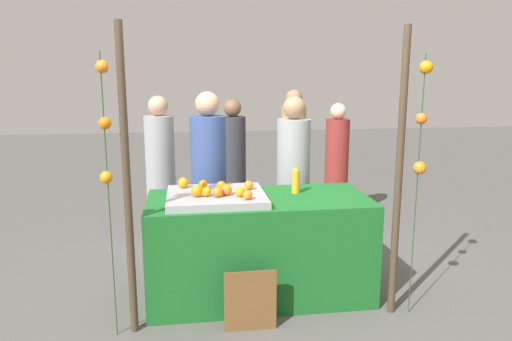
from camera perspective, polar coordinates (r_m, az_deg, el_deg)
ground_plane at (r=4.25m, az=0.31°, el=-14.45°), size 24.00×24.00×0.00m
stall_counter at (r=4.08m, az=0.31°, el=-9.06°), size 1.83×0.86×0.85m
orange_tray at (r=3.88m, az=-4.79°, el=-3.15°), size 0.79×0.69×0.06m
orange_0 at (r=3.95m, az=-4.16°, el=-1.83°), size 0.08×0.08×0.08m
orange_1 at (r=3.65m, az=-1.01°, el=-2.94°), size 0.07×0.07×0.07m
orange_2 at (r=3.74m, az=-1.89°, el=-2.53°), size 0.08×0.08×0.08m
orange_3 at (r=3.74m, az=-4.59°, el=-2.57°), size 0.08×0.08×0.08m
orange_4 at (r=4.02m, az=-6.34°, el=-1.66°), size 0.08×0.08×0.08m
orange_5 at (r=3.76m, az=-7.12°, el=-2.47°), size 0.09×0.09×0.09m
orange_6 at (r=3.97m, az=-0.88°, el=-1.77°), size 0.07×0.07×0.07m
orange_7 at (r=3.77m, az=-5.95°, el=-2.54°), size 0.08×0.08×0.08m
orange_8 at (r=4.07m, az=-8.69°, el=-1.46°), size 0.09×0.09×0.09m
orange_9 at (r=3.79m, az=-3.55°, el=-2.30°), size 0.09×0.09×0.09m
juice_bottle at (r=4.10m, az=4.76°, el=-1.30°), size 0.07×0.07×0.22m
chalkboard_sign at (r=3.62m, az=-0.69°, el=-15.36°), size 0.39×0.03×0.48m
vendor_left at (r=4.65m, az=-5.64°, el=-1.87°), size 0.34×0.34×1.70m
vendor_right at (r=4.80m, az=4.45°, el=-1.70°), size 0.33×0.33×1.65m
crowd_person_0 at (r=5.86m, az=-2.75°, el=0.32°), size 0.31×0.31×1.57m
crowd_person_1 at (r=6.22m, az=9.60°, el=0.55°), size 0.30×0.30×1.50m
crowd_person_2 at (r=5.46m, az=-11.31°, el=-0.40°), size 0.33×0.33×1.63m
crowd_person_3 at (r=6.56m, az=4.47°, el=1.87°), size 0.33×0.33×1.66m
canopy_post_left at (r=3.42m, az=-15.16°, el=-1.69°), size 0.06×0.06×2.20m
canopy_post_right at (r=3.74m, az=16.69°, el=-0.67°), size 0.06×0.06×2.20m
garland_strand_left at (r=3.34m, az=-17.62°, el=4.80°), size 0.10×0.10×2.00m
garland_strand_right at (r=3.72m, az=19.23°, el=5.34°), size 0.10×0.10×2.00m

